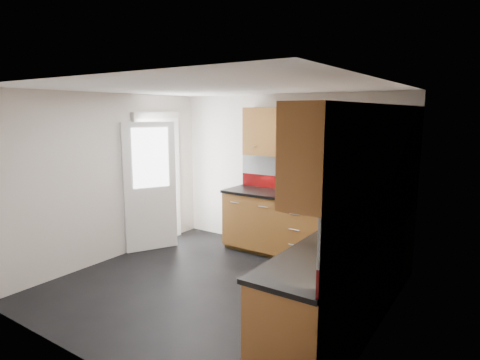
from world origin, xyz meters
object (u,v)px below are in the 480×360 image
Objects in this scene: food_processor at (377,207)px; gas_hob at (303,196)px; toaster at (370,195)px; utensil_pot at (286,186)px.

gas_hob is at bearing 151.84° from food_processor.
toaster is 0.88m from food_processor.
utensil_pot reaches higher than toaster.
food_processor is at bearing -28.16° from gas_hob.
utensil_pot reaches higher than gas_hob.
utensil_pot is 1.64× the size of toaster.
utensil_pot is at bearing 159.66° from gas_hob.
food_processor is (1.54, -0.77, 0.04)m from utensil_pot.
food_processor is at bearing -26.51° from utensil_pot.
utensil_pot is 1.72m from food_processor.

